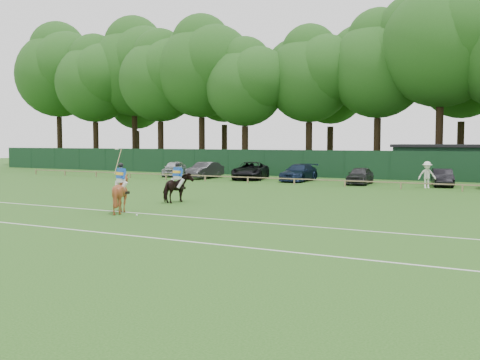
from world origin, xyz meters
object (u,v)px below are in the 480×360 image
Objects in this scene: sedan_grey at (205,170)px; estate_black at (442,178)px; horse_chestnut at (121,194)px; sedan_navy at (299,173)px; horse_dark at (178,188)px; hatch_grey at (360,176)px; polo_ball at (137,215)px; spectator_left at (427,175)px; utility_shed at (444,162)px; sedan_silver at (174,168)px; suv_black at (251,171)px.

sedan_grey is 1.13× the size of estate_black.
sedan_navy is (-0.71, 22.98, -0.18)m from horse_chestnut.
horse_dark is 18.01m from hatch_grey.
polo_ball is at bearing -86.43° from sedan_navy.
sedan_grey is at bearing -58.70° from horse_dark.
spectator_left reaches higher than sedan_grey.
utility_shed is (18.90, 9.07, 0.81)m from sedan_grey.
horse_chestnut is at bearing 157.49° from polo_ball.
utility_shed reaches higher than sedan_silver.
horse_chestnut is 0.37× the size of sedan_navy.
suv_black is 16.89m from utility_shed.
horse_dark is 19.04m from spectator_left.
sedan_grey is 8.74m from sedan_navy.
horse_dark is 0.44× the size of sedan_silver.
sedan_grey is (-9.42, 22.16, -0.17)m from horse_chestnut.
hatch_grey is at bearing -85.72° from horse_chestnut.
utility_shed is at bearing 69.74° from spectator_left.
horse_dark is at bearing -76.60° from sedan_silver.
spectator_left is 10.30m from utility_shed.
suv_black is at bearing -71.11° from horse_dark.
horse_chestnut is 27.02m from sedan_silver.
hatch_grey is at bearing -117.67° from utility_shed.
horse_dark reaches higher than sedan_navy.
utility_shed is (9.48, 31.23, 0.64)m from horse_chestnut.
sedan_navy is at bearing 166.70° from estate_black.
sedan_silver reaches higher than hatch_grey.
utility_shed reaches higher than hatch_grey.
sedan_navy is (4.57, -0.07, -0.04)m from suv_black.
sedan_navy is at bearing -85.05° from horse_dark.
estate_black is (10.59, 23.12, -0.25)m from horse_chestnut.
horse_chestnut is at bearing -92.71° from suv_black.
suv_black is 60.28× the size of polo_ball.
sedan_grey is 14.13m from hatch_grey.
sedan_grey is 0.52× the size of utility_shed.
hatch_grey is (4.71, 22.14, -0.22)m from horse_chestnut.
polo_ball is at bearing -65.63° from sedan_grey.
polo_ball is at bearing -80.41° from sedan_silver.
suv_black reaches higher than hatch_grey.
estate_black is (24.16, -0.24, -0.09)m from sedan_silver.
horse_chestnut reaches higher than hatch_grey.
spectator_left is (10.61, -2.02, 0.23)m from sedan_navy.
suv_black is 1.39× the size of estate_black.
utility_shed is (10.19, 8.25, 0.83)m from sedan_navy.
spectator_left reaches higher than sedan_silver.
sedan_grey is 0.90× the size of sedan_navy.
horse_dark is 1.00× the size of spectator_left.
estate_black is at bearing 68.73° from polo_ball.
sedan_grey is 4.23m from suv_black.
horse_chestnut is at bearing -106.88° from utility_shed.
spectator_left is at bearing -118.68° from horse_dark.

